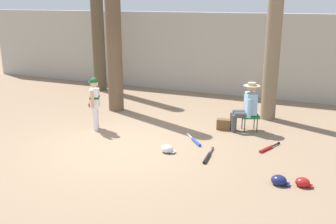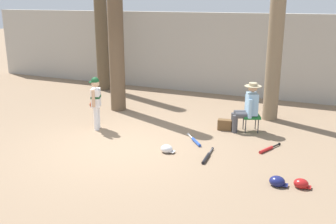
{
  "view_description": "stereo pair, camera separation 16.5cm",
  "coord_description": "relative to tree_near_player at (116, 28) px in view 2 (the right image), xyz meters",
  "views": [
    {
      "loc": [
        4.0,
        -6.86,
        3.1
      ],
      "look_at": [
        0.85,
        0.57,
        0.75
      ],
      "focal_mm": 41.58,
      "sensor_mm": 36.0,
      "label": 1
    },
    {
      "loc": [
        4.15,
        -6.8,
        3.1
      ],
      "look_at": [
        0.85,
        0.57,
        0.75
      ],
      "focal_mm": 41.58,
      "sensor_mm": 36.0,
      "label": 2
    }
  ],
  "objects": [
    {
      "name": "ground_plane",
      "position": [
        1.64,
        -2.58,
        -2.33
      ],
      "size": [
        60.0,
        60.0,
        0.0
      ],
      "primitive_type": "plane",
      "color": "#897056"
    },
    {
      "name": "concrete_back_wall",
      "position": [
        1.64,
        3.2,
        -0.99
      ],
      "size": [
        18.0,
        0.36,
        2.68
      ],
      "primitive_type": "cube",
      "color": "#ADA89E",
      "rests_on": "ground"
    },
    {
      "name": "tree_near_player",
      "position": [
        0.0,
        0.0,
        0.0
      ],
      "size": [
        0.59,
        0.59,
        5.23
      ],
      "color": "brown",
      "rests_on": "ground"
    },
    {
      "name": "tree_behind_spectator",
      "position": [
        4.19,
        0.84,
        0.03
      ],
      "size": [
        0.53,
        0.53,
        5.23
      ],
      "color": "#7F6B51",
      "rests_on": "ground"
    },
    {
      "name": "young_ballplayer",
      "position": [
        0.43,
        -1.73,
        -1.58
      ],
      "size": [
        0.47,
        0.55,
        1.31
      ],
      "color": "white",
      "rests_on": "ground"
    },
    {
      "name": "folding_stool",
      "position": [
        3.95,
        -0.37,
        -1.96
      ],
      "size": [
        0.53,
        0.53,
        0.41
      ],
      "color": "#196B2D",
      "rests_on": "ground"
    },
    {
      "name": "seated_spectator",
      "position": [
        3.86,
        -0.41,
        -1.69
      ],
      "size": [
        0.67,
        0.55,
        1.2
      ],
      "color": "#47474C",
      "rests_on": "ground"
    },
    {
      "name": "handbag_beside_stool",
      "position": [
        3.35,
        -0.52,
        -2.2
      ],
      "size": [
        0.36,
        0.23,
        0.26
      ],
      "primitive_type": "cube",
      "rotation": [
        0.0,
        0.0,
        0.14
      ],
      "color": "brown",
      "rests_on": "ground"
    },
    {
      "name": "tree_far_left",
      "position": [
        -1.85,
        2.06,
        0.35
      ],
      "size": [
        0.61,
        0.61,
        5.96
      ],
      "color": "brown",
      "rests_on": "ground"
    },
    {
      "name": "bat_red_barrel",
      "position": [
        4.57,
        -1.48,
        -2.29
      ],
      "size": [
        0.35,
        0.71,
        0.07
      ],
      "color": "red",
      "rests_on": "ground"
    },
    {
      "name": "bat_blue_youth",
      "position": [
        2.99,
        -1.65,
        -2.29
      ],
      "size": [
        0.55,
        0.64,
        0.07
      ],
      "color": "#2347AD",
      "rests_on": "ground"
    },
    {
      "name": "bat_black_composite",
      "position": [
        3.53,
        -2.42,
        -2.29
      ],
      "size": [
        0.13,
        0.83,
        0.07
      ],
      "color": "black",
      "rests_on": "ground"
    },
    {
      "name": "batting_helmet_white",
      "position": [
        2.65,
        -2.44,
        -2.25
      ],
      "size": [
        0.3,
        0.23,
        0.18
      ],
      "color": "silver",
      "rests_on": "ground"
    },
    {
      "name": "batting_helmet_red",
      "position": [
        5.4,
        -2.95,
        -2.25
      ],
      "size": [
        0.29,
        0.23,
        0.17
      ],
      "color": "#A81919",
      "rests_on": "ground"
    },
    {
      "name": "batting_helmet_navy",
      "position": [
        5.01,
        -3.05,
        -2.25
      ],
      "size": [
        0.32,
        0.25,
        0.18
      ],
      "color": "navy",
      "rests_on": "ground"
    }
  ]
}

